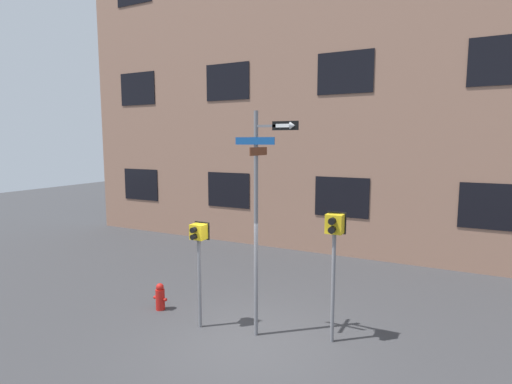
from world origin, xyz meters
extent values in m
plane|color=#38383A|center=(0.00, 0.00, 0.00)|extent=(60.00, 60.00, 0.00)
cube|color=#936B56|center=(0.00, 7.51, 6.62)|extent=(24.00, 0.60, 13.25)
cube|color=black|center=(-9.60, 7.19, 2.21)|extent=(1.99, 0.03, 1.46)
cube|color=black|center=(-4.80, 7.19, 2.21)|extent=(1.99, 0.03, 1.46)
cube|color=black|center=(0.00, 7.19, 2.21)|extent=(1.99, 0.03, 1.46)
cube|color=black|center=(4.80, 7.19, 2.21)|extent=(1.99, 0.03, 1.46)
cube|color=black|center=(-9.60, 7.19, 6.62)|extent=(1.99, 0.03, 1.46)
cube|color=black|center=(-4.80, 7.19, 6.62)|extent=(1.99, 0.03, 1.46)
cube|color=black|center=(0.00, 7.19, 6.62)|extent=(1.99, 0.03, 1.46)
cube|color=black|center=(4.80, 7.19, 6.62)|extent=(1.99, 0.03, 1.46)
cylinder|color=slate|center=(-0.03, 0.34, 2.42)|extent=(0.09, 0.09, 4.85)
cube|color=slate|center=(0.30, 0.34, 4.53)|extent=(0.66, 0.05, 0.05)
cube|color=#14478C|center=(-0.03, 0.28, 4.23)|extent=(0.90, 0.02, 0.15)
cube|color=brown|center=(0.03, 0.34, 4.02)|extent=(0.02, 0.77, 0.17)
cube|color=black|center=(0.63, 0.33, 4.53)|extent=(0.56, 0.02, 0.18)
cube|color=white|center=(0.59, 0.31, 4.53)|extent=(0.32, 0.01, 0.07)
cone|color=white|center=(0.79, 0.31, 4.53)|extent=(0.10, 0.14, 0.14)
cylinder|color=slate|center=(-1.34, 0.11, 1.03)|extent=(0.08, 0.08, 2.06)
cube|color=gold|center=(-1.34, 0.11, 2.23)|extent=(0.33, 0.26, 0.34)
cube|color=black|center=(-1.34, 0.25, 2.23)|extent=(0.39, 0.02, 0.40)
cylinder|color=black|center=(-1.34, -0.08, 2.30)|extent=(0.12, 0.12, 0.12)
cylinder|color=black|center=(-1.34, -0.08, 2.15)|extent=(0.12, 0.12, 0.12)
cylinder|color=orange|center=(-1.34, -0.03, 2.30)|extent=(0.09, 0.01, 0.09)
cylinder|color=slate|center=(1.54, 0.81, 1.17)|extent=(0.08, 0.08, 2.35)
cube|color=gold|center=(1.54, 0.81, 2.55)|extent=(0.35, 0.26, 0.40)
cube|color=black|center=(1.54, 0.95, 2.55)|extent=(0.41, 0.02, 0.46)
cylinder|color=black|center=(1.54, 0.62, 2.64)|extent=(0.14, 0.12, 0.14)
cylinder|color=black|center=(1.54, 0.62, 2.46)|extent=(0.14, 0.12, 0.14)
cylinder|color=#EA4C14|center=(1.54, 0.67, 2.64)|extent=(0.11, 0.01, 0.11)
cylinder|color=red|center=(-2.79, 0.44, 0.26)|extent=(0.23, 0.23, 0.53)
sphere|color=red|center=(-2.79, 0.44, 0.59)|extent=(0.19, 0.19, 0.19)
cylinder|color=red|center=(-2.95, 0.44, 0.29)|extent=(0.08, 0.08, 0.08)
cylinder|color=red|center=(-2.64, 0.44, 0.29)|extent=(0.08, 0.08, 0.08)
camera|label=1|loc=(3.72, -7.06, 4.21)|focal=28.00mm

